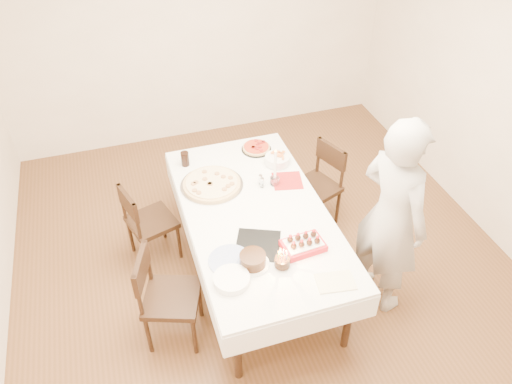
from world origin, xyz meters
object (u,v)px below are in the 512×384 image
object	(u,v)px
chair_left_savory	(152,222)
layer_cake	(253,260)
pizza_white	(212,184)
pizza_pepperoni	(256,148)
cola_glass	(185,159)
person	(391,218)
birthday_cake	(282,259)
dining_table	(256,244)
chair_right_savory	(315,188)
taper_candle	(275,167)
pasta_bowl	(277,160)
strawberry_box	(303,245)
chair_left_dessert	(172,298)

from	to	relation	value
chair_left_savory	layer_cake	distance (m)	1.29
pizza_white	layer_cake	bearing A→B (deg)	-86.28
pizza_pepperoni	cola_glass	bearing A→B (deg)	-177.15
layer_cake	chair_left_savory	bearing A→B (deg)	120.68
person	layer_cake	size ratio (longest dim) A/B	7.17
birthday_cake	person	bearing A→B (deg)	5.60
dining_table	pizza_pepperoni	world-z (taller)	pizza_pepperoni
birthday_cake	pizza_pepperoni	bearing A→B (deg)	79.43
chair_left_savory	chair_right_savory	bearing A→B (deg)	162.35
pizza_pepperoni	pizza_white	bearing A→B (deg)	-143.02
cola_glass	layer_cake	size ratio (longest dim) A/B	0.56
taper_candle	birthday_cake	xyz separation A→B (m)	(-0.27, -0.93, -0.11)
chair_left_savory	person	bearing A→B (deg)	132.23
layer_cake	birthday_cake	xyz separation A→B (m)	(0.20, -0.08, 0.03)
cola_glass	birthday_cake	xyz separation A→B (m)	(0.42, -1.44, 0.01)
layer_cake	birthday_cake	world-z (taller)	birthday_cake
pasta_bowl	strawberry_box	xyz separation A→B (m)	(-0.18, -1.09, -0.01)
chair_left_savory	pizza_white	distance (m)	0.67
chair_left_dessert	cola_glass	distance (m)	1.35
cola_glass	birthday_cake	world-z (taller)	birthday_cake
cola_glass	layer_cake	distance (m)	1.38
chair_right_savory	taper_candle	bearing A→B (deg)	-179.63
layer_cake	strawberry_box	bearing A→B (deg)	5.80
chair_left_dessert	layer_cake	size ratio (longest dim) A/B	3.58
person	birthday_cake	distance (m)	0.94
pizza_white	pasta_bowl	xyz separation A→B (m)	(0.66, 0.14, 0.02)
person	chair_left_savory	bearing A→B (deg)	43.13
cola_glass	pizza_white	bearing A→B (deg)	-67.08
person	chair_left_dessert	bearing A→B (deg)	70.07
pizza_pepperoni	birthday_cake	distance (m)	1.51
layer_cake	taper_candle	bearing A→B (deg)	60.99
layer_cake	pizza_white	bearing A→B (deg)	93.72
cola_glass	dining_table	bearing A→B (deg)	-62.76
chair_right_savory	birthday_cake	world-z (taller)	birthday_cake
chair_right_savory	pasta_bowl	xyz separation A→B (m)	(-0.37, 0.09, 0.36)
dining_table	person	bearing A→B (deg)	-29.76
chair_left_savory	pizza_white	bearing A→B (deg)	156.18
layer_cake	pasta_bowl	bearing A→B (deg)	62.25
dining_table	birthday_cake	bearing A→B (deg)	-89.87
taper_candle	pizza_pepperoni	bearing A→B (deg)	89.29
dining_table	cola_glass	bearing A→B (deg)	117.24
chair_left_dessert	birthday_cake	distance (m)	0.92
chair_right_savory	cola_glass	xyz separation A→B (m)	(-1.19, 0.32, 0.39)
pasta_bowl	strawberry_box	world-z (taller)	pasta_bowl
pizza_pepperoni	chair_left_savory	bearing A→B (deg)	-162.87
taper_candle	strawberry_box	size ratio (longest dim) A/B	1.19
chair_left_savory	cola_glass	xyz separation A→B (m)	(0.41, 0.31, 0.40)
cola_glass	strawberry_box	distance (m)	1.47
chair_left_dessert	strawberry_box	world-z (taller)	chair_left_dessert
dining_table	chair_right_savory	bearing A→B (deg)	33.03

